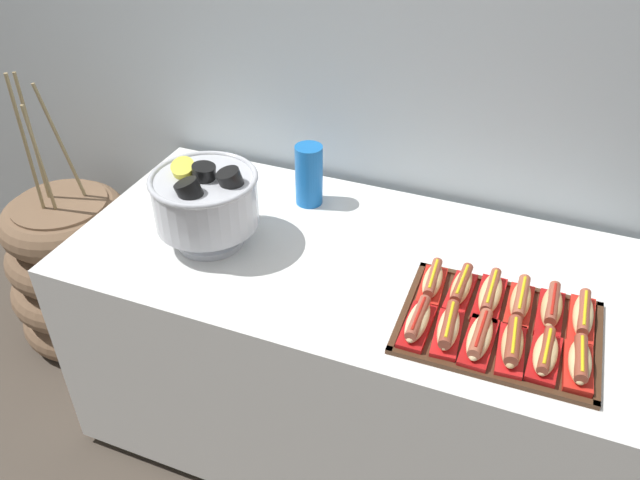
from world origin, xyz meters
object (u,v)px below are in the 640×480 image
hot_dog_1 (448,329)px  hot_dog_9 (520,301)px  hot_dog_0 (417,322)px  cup_stack (309,175)px  serving_tray (499,328)px  hot_dog_5 (580,363)px  hot_dog_11 (583,316)px  hot_dog_4 (545,355)px  hot_dog_8 (490,295)px  hot_dog_6 (432,282)px  hot_dog_3 (512,345)px  buffet_table (347,345)px  floor_vase (78,271)px  punch_bowl (206,199)px  hot_dog_10 (551,308)px  hot_dog_2 (480,338)px  hot_dog_7 (461,288)px

hot_dog_1 → hot_dog_9: 0.22m
hot_dog_0 → cup_stack: size_ratio=0.85×
serving_tray → hot_dog_5: (0.19, -0.08, 0.03)m
hot_dog_5 → hot_dog_11: (-0.00, 0.16, -0.00)m
hot_dog_4 → hot_dog_8: 0.22m
hot_dog_1 → hot_dog_0: bearing=-179.1°
hot_dog_6 → hot_dog_11: (0.37, 0.01, 0.00)m
hot_dog_3 → hot_dog_4: bearing=0.9°
hot_dog_1 → hot_dog_6: (-0.08, 0.16, -0.00)m
hot_dog_1 → hot_dog_8: size_ratio=0.92×
buffet_table → serving_tray: bearing=-18.4°
floor_vase → hot_dog_1: bearing=-12.2°
hot_dog_8 → punch_bowl: (-0.81, -0.02, 0.11)m
hot_dog_1 → hot_dog_3: 0.15m
hot_dog_10 → floor_vase: bearing=174.9°
floor_vase → serving_tray: floor_vase is taller
hot_dog_3 → hot_dog_11: (0.15, 0.17, -0.00)m
hot_dog_6 → hot_dog_9: size_ratio=0.95×
hot_dog_10 → cup_stack: (-0.77, 0.29, 0.06)m
serving_tray → hot_dog_10: hot_dog_10 is taller
hot_dog_8 → hot_dog_10: (0.15, 0.00, 0.00)m
hot_dog_9 → cup_stack: cup_stack is taller
hot_dog_0 → hot_dog_6: size_ratio=1.05×
hot_dog_2 → hot_dog_4: (0.15, 0.00, -0.00)m
cup_stack → hot_dog_4: bearing=-30.2°
hot_dog_0 → floor_vase: bearing=167.1°
hot_dog_0 → hot_dog_6: bearing=90.9°
hot_dog_2 → hot_dog_4: 0.15m
hot_dog_7 → hot_dog_5: bearing=-27.9°
hot_dog_2 → hot_dog_8: (-0.00, 0.16, 0.00)m
hot_dog_0 → hot_dog_3: (0.22, 0.00, 0.00)m
hot_dog_9 → punch_bowl: punch_bowl is taller
floor_vase → hot_dog_8: size_ratio=6.15×
serving_tray → cup_stack: cup_stack is taller
floor_vase → hot_dog_11: bearing=-4.8°
hot_dog_0 → hot_dog_7: hot_dog_7 is taller
hot_dog_5 → hot_dog_9: 0.22m
hot_dog_1 → hot_dog_9: bearing=48.7°
hot_dog_1 → cup_stack: 0.71m
hot_dog_0 → hot_dog_5: 0.38m
hot_dog_11 → hot_dog_4: bearing=-113.5°
serving_tray → hot_dog_0: (-0.19, -0.09, 0.03)m
floor_vase → hot_dog_2: floor_vase is taller
hot_dog_0 → punch_bowl: size_ratio=0.55×
hot_dog_3 → hot_dog_5: 0.15m
hot_dog_6 → hot_dog_10: 0.30m
hot_dog_0 → hot_dog_8: bearing=48.7°
hot_dog_2 → hot_dog_7: hot_dog_7 is taller
hot_dog_11 → hot_dog_8: bearing=-179.1°
serving_tray → cup_stack: size_ratio=2.44×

